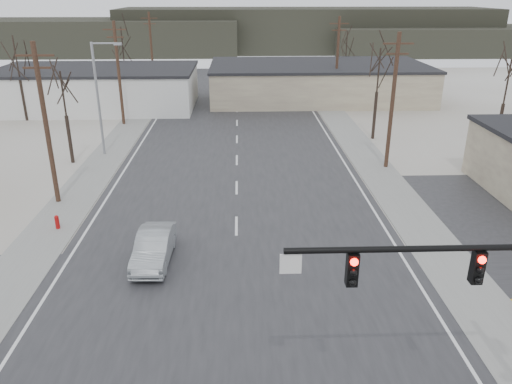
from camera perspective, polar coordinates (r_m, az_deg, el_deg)
ground at (r=22.04m, az=-2.31°, el=-13.15°), size 140.00×140.00×0.00m
main_road at (r=35.36m, az=-2.23°, el=1.07°), size 18.00×110.00×0.05m
cross_road at (r=22.03m, az=-2.31°, el=-13.10°), size 90.00×10.00×0.04m
sidewalk_left at (r=41.50m, az=-17.03°, el=3.34°), size 3.00×90.00×0.06m
sidewalk_right at (r=41.37m, az=12.66°, el=3.73°), size 3.00×90.00×0.06m
traffic_signal_mast at (r=16.20m, az=27.01°, el=-10.39°), size 8.95×0.43×7.20m
fire_hydrant at (r=30.59m, az=-21.78°, el=-3.20°), size 0.24×0.24×0.87m
building_left_far at (r=61.13m, az=-17.69°, el=11.27°), size 22.30×12.30×4.50m
building_right_far at (r=63.64m, az=7.06°, el=12.43°), size 26.30×14.30×4.30m
upole_left_b at (r=33.08m, az=-22.90°, el=7.30°), size 2.20×0.30×10.00m
upole_left_c at (r=51.90m, az=-15.42°, el=13.07°), size 2.20×0.30×10.00m
upole_left_d at (r=71.37m, az=-11.86°, el=15.67°), size 2.20×0.30×10.00m
upole_right_a at (r=38.45m, az=15.35°, el=10.12°), size 2.20×0.30×10.00m
upole_right_b at (r=59.55m, az=9.26°, el=14.64°), size 2.20×0.30×10.00m
streetlight_main at (r=42.19m, az=-17.41°, el=10.73°), size 2.40×0.25×9.00m
tree_left_near at (r=40.93m, az=-21.15°, el=10.13°), size 3.30×3.30×7.35m
tree_right_mid at (r=46.17m, az=13.82°, el=13.07°), size 3.74×3.74×8.33m
tree_left_far at (r=65.88m, az=-15.01°, el=15.83°), size 3.96×3.96×8.82m
tree_right_far at (r=71.89m, az=10.31°, el=16.11°), size 3.52×3.52×7.84m
tree_lot at (r=46.08m, az=26.77°, el=10.92°), size 3.52×3.52×7.84m
tree_left_mid at (r=56.92m, az=-25.71°, el=13.55°), size 3.96×3.96×8.82m
hill_left at (r=115.87m, az=-20.51°, el=16.27°), size 70.00×18.00×7.00m
hill_center at (r=115.24m, az=5.69°, el=17.96°), size 80.00×18.00×9.00m
hill_right at (r=119.32m, az=23.62°, el=15.61°), size 60.00×18.00×5.50m
sedan_crossing at (r=25.49m, az=-11.60°, el=-6.21°), size 1.75×4.72×1.54m
car_far_a at (r=62.97m, az=0.04°, el=11.27°), size 3.22×5.75×1.57m
car_far_b at (r=70.47m, az=-3.06°, el=12.40°), size 2.85×4.84×1.54m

